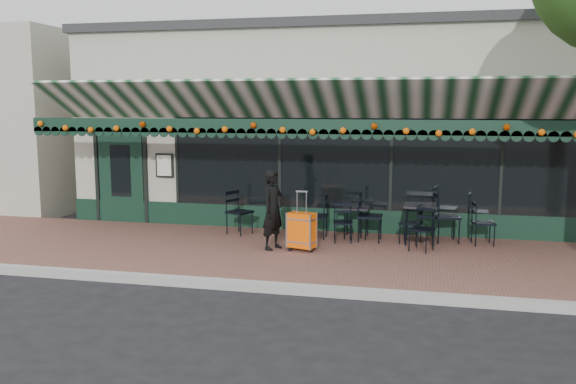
% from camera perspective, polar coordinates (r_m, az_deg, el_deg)
% --- Properties ---
extents(ground, '(80.00, 80.00, 0.00)m').
position_cam_1_polar(ground, '(9.58, -0.51, -9.28)').
color(ground, black).
rests_on(ground, ground).
extents(sidewalk, '(18.00, 4.00, 0.15)m').
position_cam_1_polar(sidewalk, '(11.45, 1.81, -5.98)').
color(sidewalk, brown).
rests_on(sidewalk, ground).
extents(curb, '(18.00, 0.16, 0.15)m').
position_cam_1_polar(curb, '(9.49, -0.62, -8.99)').
color(curb, '#9E9E99').
rests_on(curb, ground).
extents(restaurant_building, '(12.00, 9.60, 4.50)m').
position_cam_1_polar(restaurant_building, '(16.87, 5.66, 6.10)').
color(restaurant_building, '#A9A593').
rests_on(restaurant_building, ground).
extents(woman, '(0.55, 0.65, 1.52)m').
position_cam_1_polar(woman, '(11.50, -1.39, -1.67)').
color(woman, black).
rests_on(woman, sidewalk).
extents(suitcase, '(0.55, 0.40, 1.13)m').
position_cam_1_polar(suitcase, '(11.44, 1.28, -3.66)').
color(suitcase, '#F35807').
rests_on(suitcase, sidewalk).
extents(cafe_table_a, '(0.63, 0.63, 0.78)m').
position_cam_1_polar(cafe_table_a, '(12.25, 12.28, -1.52)').
color(cafe_table_a, black).
rests_on(cafe_table_a, sidewalk).
extents(cafe_table_b, '(0.52, 0.52, 0.64)m').
position_cam_1_polar(cafe_table_b, '(12.59, 6.43, -1.70)').
color(cafe_table_b, black).
rests_on(cafe_table_b, sidewalk).
extents(chair_a_left, '(0.49, 0.49, 0.81)m').
position_cam_1_polar(chair_a_left, '(12.25, 11.41, -2.90)').
color(chair_a_left, black).
rests_on(chair_a_left, sidewalk).
extents(chair_a_right, '(0.59, 0.59, 0.99)m').
position_cam_1_polar(chair_a_right, '(12.55, 14.62, -2.31)').
color(chair_a_right, black).
rests_on(chair_a_right, sidewalk).
extents(chair_a_front, '(0.54, 0.54, 0.82)m').
position_cam_1_polar(chair_a_front, '(11.67, 12.40, -3.46)').
color(chair_a_front, black).
rests_on(chair_a_front, sidewalk).
extents(chair_a_extra, '(0.49, 0.49, 0.85)m').
position_cam_1_polar(chair_a_extra, '(12.49, 17.81, -2.81)').
color(chair_a_extra, black).
rests_on(chair_a_extra, sidewalk).
extents(chair_b_left, '(0.45, 0.45, 0.91)m').
position_cam_1_polar(chair_b_left, '(12.50, 2.65, -2.29)').
color(chair_b_left, black).
rests_on(chair_b_left, sidewalk).
extents(chair_b_right, '(0.50, 0.50, 0.98)m').
position_cam_1_polar(chair_b_right, '(12.33, 7.68, -2.32)').
color(chair_b_right, black).
rests_on(chair_b_right, sidewalk).
extents(chair_b_front, '(0.45, 0.45, 0.78)m').
position_cam_1_polar(chair_b_front, '(12.18, 5.15, -2.91)').
color(chair_b_front, black).
rests_on(chair_b_front, sidewalk).
extents(chair_solo, '(0.61, 0.61, 0.93)m').
position_cam_1_polar(chair_solo, '(12.92, -4.57, -1.92)').
color(chair_solo, black).
rests_on(chair_solo, sidewalk).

